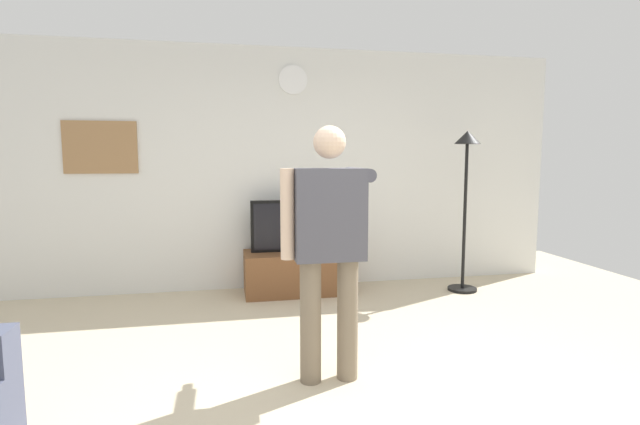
{
  "coord_description": "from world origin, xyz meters",
  "views": [
    {
      "loc": [
        -0.73,
        -2.53,
        1.49
      ],
      "look_at": [
        0.01,
        1.2,
        1.05
      ],
      "focal_mm": 27.0,
      "sensor_mm": 36.0,
      "label": 1
    }
  ],
  "objects_px": {
    "framed_picture": "(101,147)",
    "tv_stand": "(298,272)",
    "television": "(297,226)",
    "person_standing_nearer_lamp": "(329,238)",
    "floor_lamp": "(466,177)",
    "wall_clock": "(293,80)"
  },
  "relations": [
    {
      "from": "framed_picture",
      "to": "tv_stand",
      "type": "bearing_deg",
      "value": -8.25
    },
    {
      "from": "television",
      "to": "framed_picture",
      "type": "height_order",
      "value": "framed_picture"
    },
    {
      "from": "tv_stand",
      "to": "person_standing_nearer_lamp",
      "type": "relative_size",
      "value": 0.69
    },
    {
      "from": "tv_stand",
      "to": "framed_picture",
      "type": "distance_m",
      "value": 2.47
    },
    {
      "from": "tv_stand",
      "to": "framed_picture",
      "type": "height_order",
      "value": "framed_picture"
    },
    {
      "from": "person_standing_nearer_lamp",
      "to": "floor_lamp",
      "type": "bearing_deg",
      "value": 43.28
    },
    {
      "from": "tv_stand",
      "to": "person_standing_nearer_lamp",
      "type": "xyz_separation_m",
      "value": [
        -0.11,
        -2.1,
        0.73
      ]
    },
    {
      "from": "television",
      "to": "person_standing_nearer_lamp",
      "type": "distance_m",
      "value": 2.16
    },
    {
      "from": "wall_clock",
      "to": "person_standing_nearer_lamp",
      "type": "relative_size",
      "value": 0.19
    },
    {
      "from": "floor_lamp",
      "to": "framed_picture",
      "type": "bearing_deg",
      "value": 171.6
    },
    {
      "from": "tv_stand",
      "to": "television",
      "type": "xyz_separation_m",
      "value": [
        -0.0,
        0.05,
        0.51
      ]
    },
    {
      "from": "tv_stand",
      "to": "television",
      "type": "relative_size",
      "value": 1.15
    },
    {
      "from": "floor_lamp",
      "to": "person_standing_nearer_lamp",
      "type": "xyz_separation_m",
      "value": [
        -1.94,
        -1.83,
        -0.3
      ]
    },
    {
      "from": "wall_clock",
      "to": "floor_lamp",
      "type": "relative_size",
      "value": 0.18
    },
    {
      "from": "framed_picture",
      "to": "person_standing_nearer_lamp",
      "type": "height_order",
      "value": "framed_picture"
    },
    {
      "from": "tv_stand",
      "to": "floor_lamp",
      "type": "height_order",
      "value": "floor_lamp"
    },
    {
      "from": "framed_picture",
      "to": "wall_clock",
      "type": "bearing_deg",
      "value": -0.14
    },
    {
      "from": "wall_clock",
      "to": "floor_lamp",
      "type": "bearing_deg",
      "value": -17.2
    },
    {
      "from": "tv_stand",
      "to": "framed_picture",
      "type": "xyz_separation_m",
      "value": [
        -2.04,
        0.3,
        1.36
      ]
    },
    {
      "from": "wall_clock",
      "to": "framed_picture",
      "type": "distance_m",
      "value": 2.17
    },
    {
      "from": "tv_stand",
      "to": "television",
      "type": "height_order",
      "value": "television"
    },
    {
      "from": "person_standing_nearer_lamp",
      "to": "television",
      "type": "bearing_deg",
      "value": 86.98
    }
  ]
}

